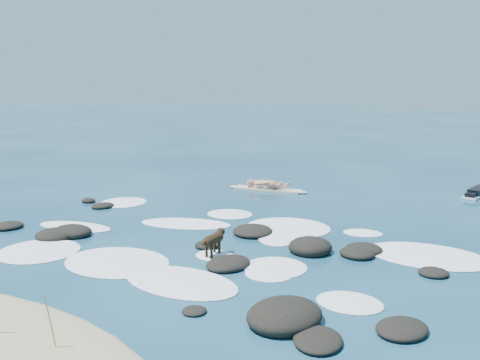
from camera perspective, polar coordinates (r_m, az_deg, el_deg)
The scene contains 6 objects.
ground at distance 16.08m, azimuth -3.12°, elevation -5.87°, with size 160.00×160.00×0.00m, color #0A2642.
reef_rocks at distance 13.75m, azimuth -1.71°, elevation -8.33°, with size 13.79×6.83×0.54m.
breaking_foam at distance 15.19m, azimuth -2.36°, elevation -6.82°, with size 13.96×8.29×0.12m.
standing_surfer_rig at distance 22.27m, azimuth 2.96°, elevation 0.80°, with size 3.44×1.01×1.96m.
paddling_surfer_rig at distance 23.50m, azimuth 24.09°, elevation -1.13°, with size 1.20×2.62×0.45m.
dog at distance 14.03m, azimuth -2.78°, elevation -6.31°, with size 0.31×1.14×0.72m.
Camera 1 is at (8.62, -12.79, 4.55)m, focal length 40.00 mm.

